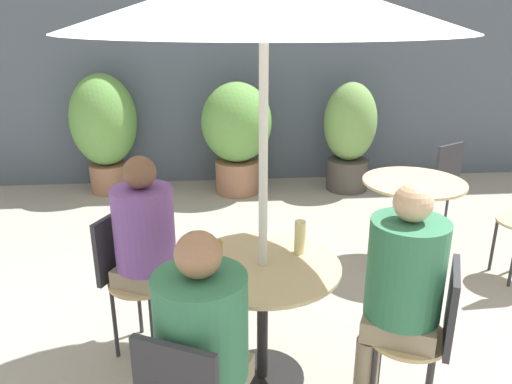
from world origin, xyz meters
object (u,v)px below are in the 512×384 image
(cafe_table_near, at_px, (263,294))
(potted_plant_0, at_px, (104,126))
(bistro_chair_3, at_px, (438,177))
(seated_person_0, at_px, (147,241))
(cafe_table_far, at_px, (412,203))
(potted_plant_1, at_px, (237,130))
(potted_plant_2, at_px, (350,133))
(seated_person_2, at_px, (400,285))
(beer_glass_1, at_px, (300,237))
(bistro_chair_0, at_px, (129,269))
(seated_person_1, at_px, (204,342))
(beer_glass_0, at_px, (217,256))
(bistro_chair_2, at_px, (427,328))

(cafe_table_near, distance_m, potted_plant_0, 3.56)
(bistro_chair_3, bearing_deg, seated_person_0, 4.03)
(cafe_table_far, height_order, potted_plant_1, potted_plant_1)
(potted_plant_2, bearing_deg, cafe_table_far, -89.81)
(cafe_table_near, xyz_separation_m, bistro_chair_3, (1.79, 1.87, -0.01))
(seated_person_2, xyz_separation_m, potted_plant_2, (0.67, 3.39, -0.06))
(seated_person_0, distance_m, beer_glass_1, 0.85)
(bistro_chair_0, relative_size, seated_person_2, 0.69)
(seated_person_2, height_order, potted_plant_0, potted_plant_0)
(seated_person_0, bearing_deg, potted_plant_0, 40.86)
(bistro_chair_0, distance_m, seated_person_1, 1.08)
(potted_plant_0, distance_m, potted_plant_2, 2.72)
(cafe_table_near, bearing_deg, bistro_chair_3, 46.29)
(cafe_table_near, height_order, seated_person_2, seated_person_2)
(cafe_table_near, distance_m, potted_plant_2, 3.36)
(beer_glass_1, distance_m, potted_plant_1, 3.01)
(bistro_chair_3, bearing_deg, cafe_table_near, 17.08)
(bistro_chair_3, xyz_separation_m, potted_plant_1, (-1.77, 1.24, 0.19))
(potted_plant_2, bearing_deg, seated_person_0, -124.15)
(cafe_table_far, relative_size, beer_glass_1, 4.28)
(bistro_chair_0, height_order, potted_plant_0, potted_plant_0)
(cafe_table_near, relative_size, seated_person_2, 0.66)
(beer_glass_0, distance_m, potted_plant_0, 3.50)
(bistro_chair_0, relative_size, bistro_chair_3, 1.00)
(bistro_chair_2, xyz_separation_m, potted_plant_0, (-2.17, 3.61, 0.24))
(bistro_chair_0, height_order, bistro_chair_3, same)
(bistro_chair_0, xyz_separation_m, seated_person_0, (0.13, -0.06, 0.20))
(seated_person_0, height_order, beer_glass_0, seated_person_0)
(potted_plant_0, height_order, potted_plant_2, potted_plant_0)
(bistro_chair_2, distance_m, beer_glass_0, 1.06)
(cafe_table_near, relative_size, seated_person_0, 0.66)
(bistro_chair_2, height_order, beer_glass_0, beer_glass_0)
(cafe_table_near, distance_m, beer_glass_0, 0.35)
(cafe_table_near, height_order, cafe_table_far, same)
(seated_person_1, height_order, potted_plant_0, potted_plant_0)
(seated_person_2, distance_m, potted_plant_0, 4.09)
(bistro_chair_2, relative_size, bistro_chair_3, 1.00)
(seated_person_0, relative_size, seated_person_2, 0.99)
(bistro_chair_0, relative_size, potted_plant_0, 0.64)
(beer_glass_0, height_order, potted_plant_0, potted_plant_0)
(potted_plant_2, bearing_deg, cafe_table_near, -112.55)
(seated_person_0, relative_size, potted_plant_2, 0.99)
(cafe_table_far, xyz_separation_m, potted_plant_2, (-0.01, 1.86, 0.14))
(seated_person_2, bearing_deg, cafe_table_near, -90.00)
(bistro_chair_3, distance_m, potted_plant_1, 2.17)
(bistro_chair_3, distance_m, seated_person_1, 3.24)
(seated_person_0, relative_size, beer_glass_0, 7.68)
(potted_plant_1, bearing_deg, cafe_table_near, -90.37)
(potted_plant_2, bearing_deg, seated_person_2, -101.20)
(seated_person_0, xyz_separation_m, potted_plant_1, (0.64, 2.82, -0.01))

